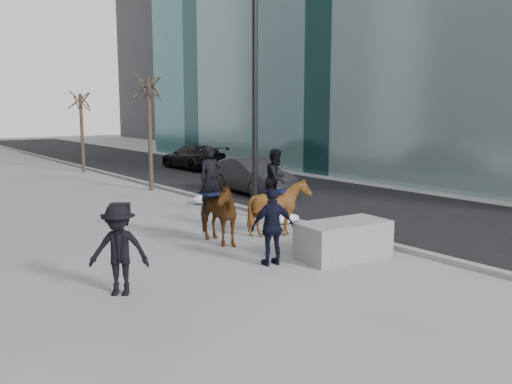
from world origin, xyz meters
TOP-DOWN VIEW (x-y plane):
  - ground at (0.00, 0.00)m, footprint 120.00×120.00m
  - road at (7.00, 10.00)m, footprint 8.00×90.00m
  - curb at (3.00, 10.00)m, footprint 0.25×90.00m
  - planter at (1.35, -0.46)m, footprint 2.27×1.28m
  - car_near at (5.37, 8.68)m, footprint 1.82×4.55m
  - car_far at (8.00, 18.08)m, footprint 2.09×4.95m
  - tree_near at (2.40, 11.99)m, footprint 1.20×1.20m
  - tree_far at (2.40, 20.49)m, footprint 1.20×1.20m
  - mounted_left at (-0.37, 2.55)m, footprint 0.96×2.00m
  - mounted_right at (1.57, 2.25)m, footprint 1.73×1.81m
  - feeder at (-0.36, 0.09)m, footprint 1.10×0.97m
  - camera_crew at (-3.92, 0.26)m, footprint 1.30×1.21m
  - lamppost at (2.60, 4.60)m, footprint 0.25×1.96m
  - snow_piles at (2.70, 6.28)m, footprint 1.41×5.13m

SIDE VIEW (x-z plane):
  - ground at x=0.00m, z-range 0.00..0.00m
  - road at x=7.00m, z-range 0.00..0.01m
  - curb at x=3.00m, z-range 0.00..0.12m
  - snow_piles at x=2.70m, z-range -0.01..0.35m
  - planter at x=1.35m, z-range 0.00..0.87m
  - car_far at x=8.00m, z-range 0.00..1.42m
  - car_near at x=5.37m, z-range 0.00..1.47m
  - feeder at x=-0.36m, z-range 0.00..1.76m
  - camera_crew at x=-3.92m, z-range 0.01..1.76m
  - mounted_left at x=-0.37m, z-range -0.33..2.23m
  - mounted_right at x=1.57m, z-range -0.24..2.17m
  - tree_far at x=2.40m, z-range 0.00..4.77m
  - tree_near at x=2.40m, z-range 0.00..5.34m
  - lamppost at x=2.60m, z-range 0.45..9.54m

